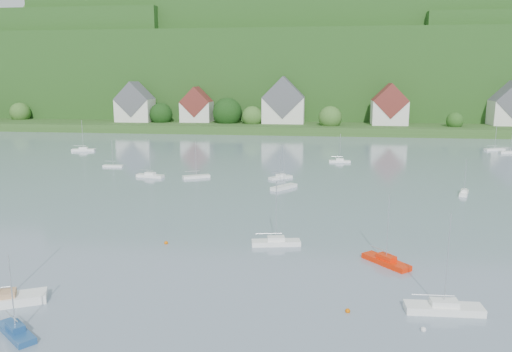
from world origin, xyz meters
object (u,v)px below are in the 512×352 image
(near_sailboat_3, at_px, (276,242))
(near_sailboat_4, at_px, (444,307))
(near_sailboat_5, at_px, (386,261))
(near_sailboat_1, at_px, (16,331))

(near_sailboat_3, height_order, near_sailboat_4, near_sailboat_4)
(near_sailboat_3, relative_size, near_sailboat_5, 1.02)
(near_sailboat_3, bearing_deg, near_sailboat_1, -137.97)
(near_sailboat_1, bearing_deg, near_sailboat_4, 51.47)
(near_sailboat_1, distance_m, near_sailboat_3, 30.95)
(near_sailboat_5, bearing_deg, near_sailboat_4, -22.78)
(near_sailboat_4, height_order, near_sailboat_5, near_sailboat_4)
(near_sailboat_3, xyz_separation_m, near_sailboat_5, (12.71, -4.85, -0.00))
(near_sailboat_1, xyz_separation_m, near_sailboat_3, (18.72, 24.65, 0.04))
(near_sailboat_1, bearing_deg, near_sailboat_3, 90.36)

